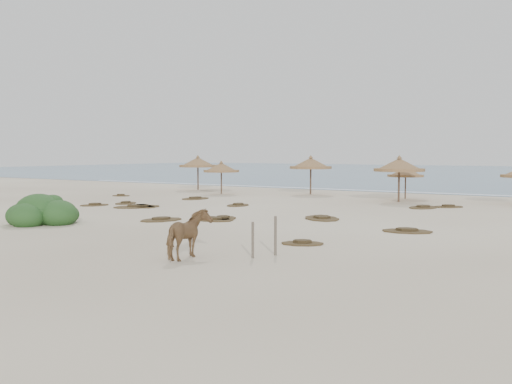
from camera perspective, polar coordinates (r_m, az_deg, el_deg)
ground at (r=26.13m, az=-5.81°, el=-3.29°), size 160.00×160.00×0.00m
ocean at (r=96.77m, az=22.81°, el=1.73°), size 200.00×100.00×0.01m
foam_line at (r=49.18m, az=13.25°, el=0.04°), size 70.00×0.60×0.01m
palapa_0 at (r=50.36m, az=-5.83°, el=2.93°), size 3.71×3.71×3.08m
palapa_1 at (r=45.29m, az=-3.49°, el=2.42°), size 3.21×3.21×2.66m
palapa_2 at (r=44.97m, az=5.50°, el=2.82°), size 4.08×4.08×3.09m
palapa_3 at (r=41.80m, az=14.73°, el=1.89°), size 3.09×3.09×2.40m
palapa_4 at (r=38.98m, az=14.13°, el=2.58°), size 4.30×4.30×3.12m
horse at (r=17.78m, az=-6.79°, el=-4.26°), size 1.09×1.91×1.53m
fence_post_near at (r=17.86m, az=-0.32°, el=-4.82°), size 0.10×0.10×1.14m
fence_post_far at (r=18.33m, az=1.96°, el=-4.39°), size 0.11×0.11×1.26m
bush at (r=28.23m, az=-20.78°, el=-1.91°), size 3.60×3.17×1.61m
scrub_0 at (r=36.74m, az=-15.83°, el=-1.24°), size 1.80×2.12×0.16m
scrub_1 at (r=35.01m, az=-11.80°, el=-1.42°), size 3.06×3.39×0.16m
scrub_2 at (r=28.30m, az=-3.31°, el=-2.61°), size 1.91×2.26×0.16m
scrub_3 at (r=28.47m, az=6.59°, el=-2.59°), size 2.91×3.00×0.16m
scrub_4 at (r=24.52m, az=14.87°, el=-3.77°), size 2.36×1.84×0.16m
scrub_6 at (r=40.52m, az=-6.08°, el=-0.63°), size 1.64×2.43×0.16m
scrub_7 at (r=35.25m, az=16.37°, el=-1.46°), size 1.81×2.45×0.16m
scrub_8 at (r=44.18m, az=-13.35°, el=-0.34°), size 1.61×1.34×0.16m
scrub_9 at (r=27.84m, az=-4.35°, el=-2.73°), size 2.24×1.47×0.16m
scrub_10 at (r=36.19m, az=18.68°, el=-1.37°), size 2.15×2.14×0.16m
scrub_11 at (r=28.04m, az=-9.46°, el=-2.72°), size 1.99×2.49×0.16m
scrub_12 at (r=20.62m, az=4.66°, el=-5.10°), size 1.82×1.56×0.16m
scrub_13 at (r=35.28m, az=-1.81°, el=-1.30°), size 1.54×2.09×0.16m
scrub_14 at (r=35.06m, az=-11.29°, el=-1.41°), size 2.41×1.93×0.16m
scrub_15 at (r=37.57m, az=-12.89°, el=-1.07°), size 1.43×1.91×0.16m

